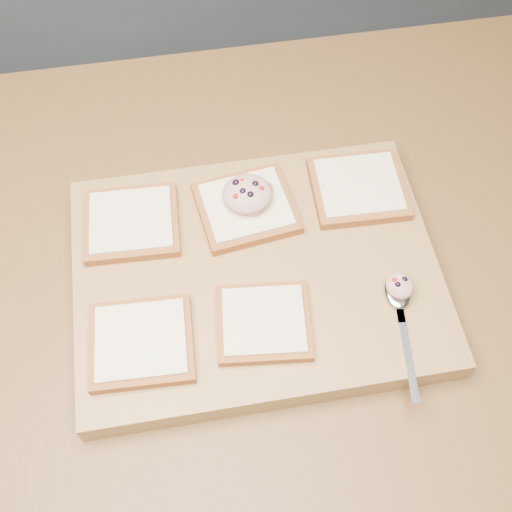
% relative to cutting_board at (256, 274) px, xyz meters
% --- Properties ---
extents(ground, '(4.00, 4.00, 0.00)m').
position_rel_cutting_board_xyz_m(ground, '(0.18, 0.05, -0.92)').
color(ground, '#515459').
rests_on(ground, ground).
extents(island_counter, '(2.00, 0.80, 0.90)m').
position_rel_cutting_board_xyz_m(island_counter, '(0.18, 0.05, -0.46)').
color(island_counter, slate).
rests_on(island_counter, ground).
extents(cutting_board, '(0.46, 0.35, 0.04)m').
position_rel_cutting_board_xyz_m(cutting_board, '(0.00, 0.00, 0.00)').
color(cutting_board, '#A67B47').
rests_on(cutting_board, island_counter).
extents(bread_far_left, '(0.13, 0.12, 0.02)m').
position_rel_cutting_board_xyz_m(bread_far_left, '(-0.15, 0.09, 0.03)').
color(bread_far_left, brown).
rests_on(bread_far_left, cutting_board).
extents(bread_far_center, '(0.14, 0.13, 0.02)m').
position_rel_cutting_board_xyz_m(bread_far_center, '(0.00, 0.09, 0.03)').
color(bread_far_center, brown).
rests_on(bread_far_center, cutting_board).
extents(bread_far_right, '(0.13, 0.12, 0.02)m').
position_rel_cutting_board_xyz_m(bread_far_right, '(0.16, 0.09, 0.03)').
color(bread_far_right, brown).
rests_on(bread_far_right, cutting_board).
extents(bread_near_left, '(0.13, 0.12, 0.02)m').
position_rel_cutting_board_xyz_m(bread_near_left, '(-0.15, -0.08, 0.03)').
color(bread_near_left, brown).
rests_on(bread_near_left, cutting_board).
extents(bread_near_center, '(0.12, 0.11, 0.02)m').
position_rel_cutting_board_xyz_m(bread_near_center, '(-0.00, -0.08, 0.03)').
color(bread_near_center, brown).
rests_on(bread_near_center, cutting_board).
extents(tuna_salad_dollop, '(0.07, 0.06, 0.03)m').
position_rel_cutting_board_xyz_m(tuna_salad_dollop, '(0.00, 0.09, 0.05)').
color(tuna_salad_dollop, tan).
rests_on(tuna_salad_dollop, bread_far_center).
extents(spoon, '(0.04, 0.17, 0.01)m').
position_rel_cutting_board_xyz_m(spoon, '(0.16, -0.08, 0.02)').
color(spoon, silver).
rests_on(spoon, cutting_board).
extents(spoon_salad, '(0.03, 0.04, 0.02)m').
position_rel_cutting_board_xyz_m(spoon_salad, '(0.17, -0.07, 0.04)').
color(spoon_salad, tan).
rests_on(spoon_salad, spoon).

